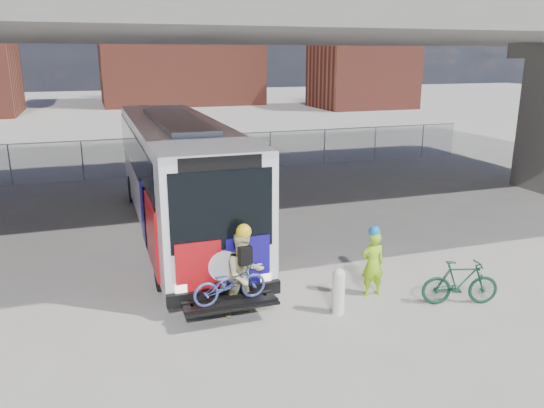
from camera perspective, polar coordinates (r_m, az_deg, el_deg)
name	(u,v)px	position (r m, az deg, el deg)	size (l,w,h in m)	color
ground	(271,259)	(14.97, -0.08, -5.91)	(160.00, 160.00, 0.00)	#9E9991
bus	(177,167)	(17.08, -10.14, 3.95)	(2.67, 12.94, 3.69)	silver
overpass	(231,22)	(17.79, -4.46, 18.97)	(40.00, 16.00, 7.95)	#605E59
chainlink_fence	(191,144)	(25.90, -8.66, 6.41)	(30.00, 0.06, 30.00)	gray
brick_buildings	(141,57)	(61.68, -13.95, 15.12)	(54.00, 22.00, 12.00)	brown
bollard	(338,289)	(11.84, 7.17, -9.10)	(0.28, 0.28, 1.06)	silver
cyclist_hivis	(373,262)	(12.73, 10.79, -6.15)	(0.60, 0.41, 1.73)	#92DD17
cyclist_tan	(244,273)	(11.53, -2.99, -7.41)	(1.05, 0.89, 2.09)	#CAC081
bike_parked	(460,283)	(12.90, 19.60, -7.98)	(0.50, 1.76, 1.06)	#144029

